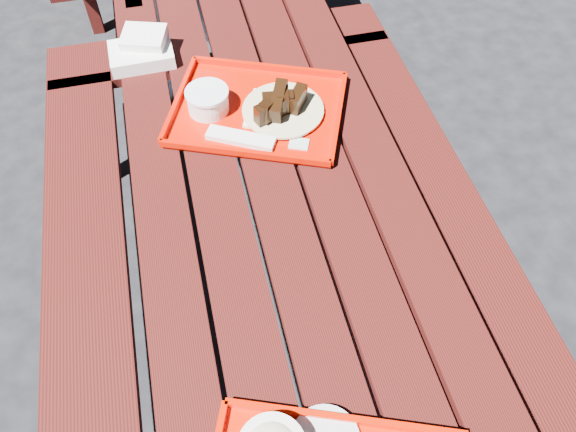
% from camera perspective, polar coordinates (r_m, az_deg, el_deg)
% --- Properties ---
extents(ground, '(60.00, 60.00, 0.00)m').
position_cam_1_polar(ground, '(2.13, -0.97, -10.14)').
color(ground, black).
rests_on(ground, ground).
extents(picnic_table_near, '(1.41, 2.40, 0.75)m').
position_cam_1_polar(picnic_table_near, '(1.64, -1.23, -1.35)').
color(picnic_table_near, '#3C0D0B').
rests_on(picnic_table_near, ground).
extents(far_tray, '(0.60, 0.54, 0.08)m').
position_cam_1_polar(far_tray, '(1.67, -3.46, 10.88)').
color(far_tray, red).
rests_on(far_tray, picnic_table_near).
extents(white_cloth, '(0.20, 0.17, 0.08)m').
position_cam_1_polar(white_cloth, '(1.92, -14.58, 16.02)').
color(white_cloth, white).
rests_on(white_cloth, picnic_table_near).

